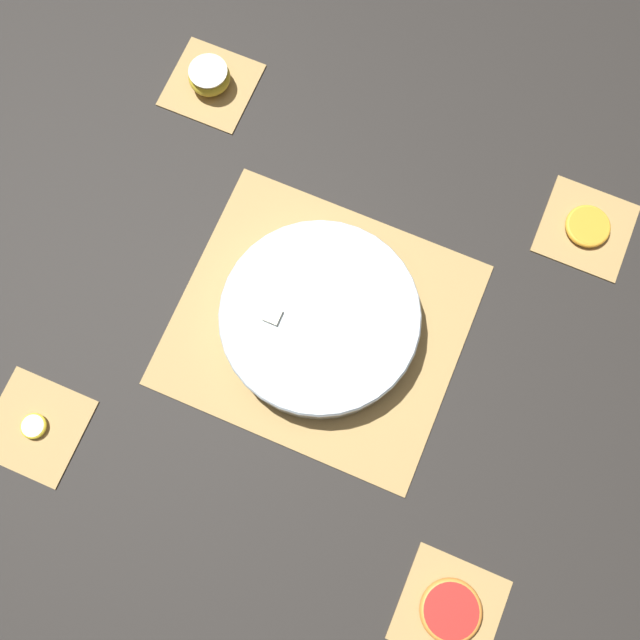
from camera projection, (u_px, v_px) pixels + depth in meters
The scene contains 11 objects.
ground_plane at pixel (320, 324), 1.12m from camera, with size 6.00×6.00×0.00m, color black.
bamboo_mat_center at pixel (320, 324), 1.12m from camera, with size 0.42×0.37×0.01m.
coaster_mat_near_left at pixel (586, 228), 1.16m from camera, with size 0.14×0.14×0.01m.
coaster_mat_near_right at pixel (211, 84), 1.22m from camera, with size 0.14×0.14×0.01m.
coaster_mat_far_left at pixel (450, 610), 1.02m from camera, with size 0.14×0.14×0.01m.
coaster_mat_far_right at pixel (35, 427), 1.08m from camera, with size 0.14×0.14×0.01m.
fruit_salad_bowl at pixel (320, 318), 1.08m from camera, with size 0.29×0.29×0.06m.
apple_half at pixel (209, 77), 1.19m from camera, with size 0.07×0.07×0.04m.
orange_slice_whole at pixel (588, 226), 1.15m from camera, with size 0.07×0.07×0.01m.
banana_coin_single at pixel (34, 426), 1.07m from camera, with size 0.04×0.04×0.01m.
grapefruit_slice at pixel (451, 611), 1.01m from camera, with size 0.09×0.09×0.01m.
Camera 1 is at (-0.10, 0.25, 1.09)m, focal length 42.00 mm.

